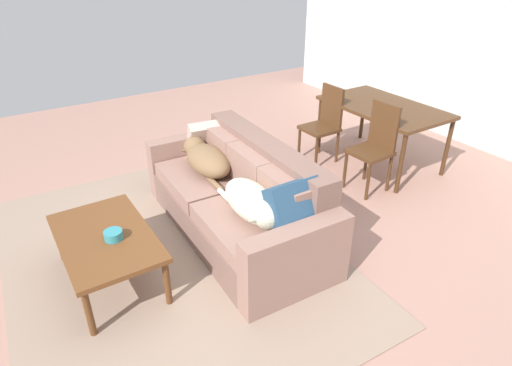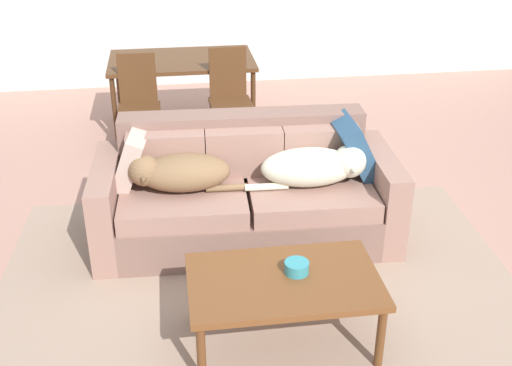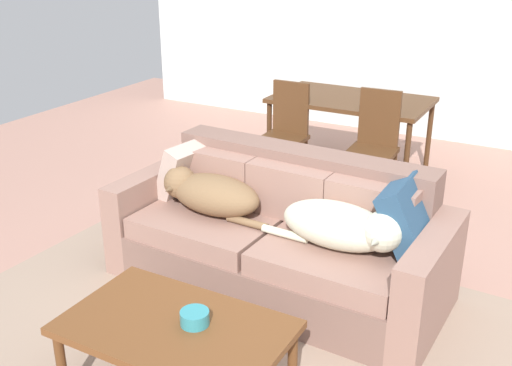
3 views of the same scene
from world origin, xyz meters
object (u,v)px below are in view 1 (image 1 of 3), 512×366
object	(u,v)px
coffee_table	(106,241)
dining_table	(383,111)
dog_on_right_cushion	(254,203)
bowl_on_coffee_table	(113,235)
throw_pillow_by_right_arm	(297,210)
throw_pillow_by_left_arm	(207,139)
dog_on_left_cushion	(206,158)
couch	(240,200)
dining_chair_near_left	(325,121)
dining_chair_near_right	(375,144)

from	to	relation	value
coffee_table	dining_table	bearing A→B (deg)	97.02
dog_on_right_cushion	bowl_on_coffee_table	bearing A→B (deg)	-106.08
throw_pillow_by_right_arm	throw_pillow_by_left_arm	bearing A→B (deg)	177.71
dog_on_left_cushion	throw_pillow_by_right_arm	size ratio (longest dim) A/B	1.89
throw_pillow_by_left_arm	bowl_on_coffee_table	size ratio (longest dim) A/B	2.77
couch	dining_chair_near_left	bearing A→B (deg)	117.67
throw_pillow_by_right_arm	bowl_on_coffee_table	distance (m)	1.42
couch	throw_pillow_by_left_arm	bearing A→B (deg)	176.22
dining_chair_near_left	throw_pillow_by_left_arm	bearing A→B (deg)	-90.85
dining_table	throw_pillow_by_right_arm	bearing A→B (deg)	-61.63
bowl_on_coffee_table	dining_table	xyz separation A→B (m)	(-0.51, 3.45, 0.19)
throw_pillow_by_left_arm	coffee_table	size ratio (longest dim) A/B	0.36
dog_on_left_cushion	dining_table	xyz separation A→B (m)	(0.12, 2.34, 0.09)
couch	dining_chair_near_right	distance (m)	1.70
couch	dog_on_left_cushion	distance (m)	0.56
dog_on_right_cushion	coffee_table	size ratio (longest dim) A/B	0.80
dog_on_left_cushion	dog_on_right_cushion	size ratio (longest dim) A/B	0.94
bowl_on_coffee_table	dining_chair_near_right	world-z (taller)	dining_chair_near_right
throw_pillow_by_left_arm	bowl_on_coffee_table	bearing A→B (deg)	-53.38
bowl_on_coffee_table	dining_chair_near_right	size ratio (longest dim) A/B	0.15
throw_pillow_by_left_arm	dining_chair_near_left	world-z (taller)	dining_chair_near_left
throw_pillow_by_right_arm	bowl_on_coffee_table	xyz separation A→B (m)	(-0.69, -1.23, -0.17)
bowl_on_coffee_table	dining_table	distance (m)	3.50
throw_pillow_by_right_arm	dining_chair_near_right	xyz separation A→B (m)	(-0.77, 1.66, -0.12)
bowl_on_coffee_table	dining_chair_near_left	bearing A→B (deg)	108.07
dining_chair_near_left	bowl_on_coffee_table	bearing A→B (deg)	-72.37
dining_table	couch	bearing A→B (deg)	-80.58
couch	bowl_on_coffee_table	bearing A→B (deg)	-81.04
throw_pillow_by_right_arm	dining_chair_near_right	distance (m)	1.84
dog_on_left_cushion	bowl_on_coffee_table	xyz separation A→B (m)	(0.63, -1.12, -0.11)
dog_on_left_cushion	throw_pillow_by_left_arm	size ratio (longest dim) A/B	2.11
dog_on_left_cushion	dining_chair_near_left	distance (m)	1.83
throw_pillow_by_right_arm	dining_table	distance (m)	2.52
dining_table	dining_chair_near_right	distance (m)	0.72
bowl_on_coffee_table	dining_chair_near_right	distance (m)	2.90
dining_table	dining_chair_near_left	size ratio (longest dim) A/B	1.56
coffee_table	dining_chair_near_right	xyz separation A→B (m)	(0.00, 2.95, 0.13)
throw_pillow_by_left_arm	coffee_table	distance (m)	1.63
couch	dining_table	world-z (taller)	couch
dining_table	dining_chair_near_left	bearing A→B (deg)	-129.49
throw_pillow_by_right_arm	dining_chair_near_right	world-z (taller)	dining_chair_near_right
couch	throw_pillow_by_right_arm	world-z (taller)	throw_pillow_by_right_arm
dog_on_left_cushion	coffee_table	bearing A→B (deg)	-62.41
dining_table	dining_chair_near_left	distance (m)	0.71
couch	dog_on_right_cushion	xyz separation A→B (m)	(0.49, -0.15, 0.27)
coffee_table	dining_table	distance (m)	3.54
dog_on_right_cushion	coffee_table	bearing A→B (deg)	-109.10
dog_on_right_cushion	coffee_table	distance (m)	1.20
coffee_table	bowl_on_coffee_table	size ratio (longest dim) A/B	7.68
couch	bowl_on_coffee_table	size ratio (longest dim) A/B	15.63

